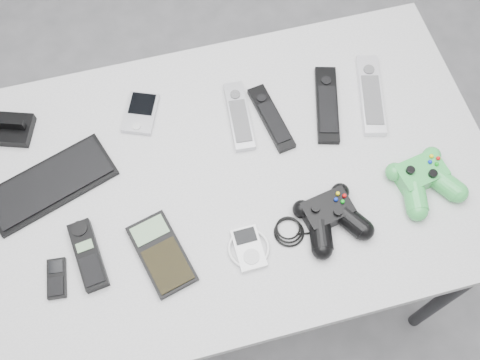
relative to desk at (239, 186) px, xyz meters
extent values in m
plane|color=slate|center=(-0.07, -0.08, -0.73)|extent=(3.50, 3.50, 0.00)
cube|color=#9A9A9D|center=(0.00, 0.00, 0.05)|extent=(1.19, 0.77, 0.03)
cylinder|color=black|center=(0.54, -0.33, -0.35)|extent=(0.04, 0.04, 0.77)
cylinder|color=black|center=(-0.54, 0.33, -0.35)|extent=(0.04, 0.04, 0.77)
cylinder|color=black|center=(0.54, 0.33, -0.35)|extent=(0.04, 0.04, 0.77)
cube|color=black|center=(-0.43, 0.08, 0.08)|extent=(0.32, 0.21, 0.02)
cube|color=black|center=(-0.50, 0.25, 0.10)|extent=(0.12, 0.11, 0.05)
cube|color=#ACACB3|center=(-0.19, 0.22, 0.08)|extent=(0.11, 0.13, 0.02)
cube|color=#ACACB3|center=(0.04, 0.15, 0.08)|extent=(0.06, 0.19, 0.02)
cube|color=black|center=(0.11, 0.12, 0.08)|extent=(0.07, 0.19, 0.02)
cube|color=black|center=(0.26, 0.12, 0.08)|extent=(0.11, 0.22, 0.02)
cube|color=silver|center=(0.37, 0.12, 0.08)|extent=(0.11, 0.24, 0.02)
cube|color=black|center=(-0.44, -0.15, 0.08)|extent=(0.05, 0.09, 0.01)
cube|color=black|center=(-0.37, -0.11, 0.08)|extent=(0.07, 0.16, 0.02)
cube|color=black|center=(-0.21, -0.15, 0.08)|extent=(0.13, 0.20, 0.02)
cube|color=white|center=(-0.03, -0.19, 0.08)|extent=(0.09, 0.10, 0.02)
camera|label=1|loc=(-0.14, -0.56, 1.25)|focal=42.00mm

